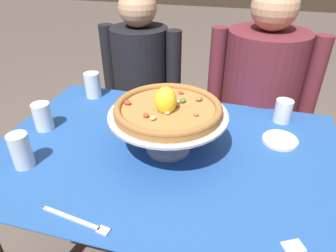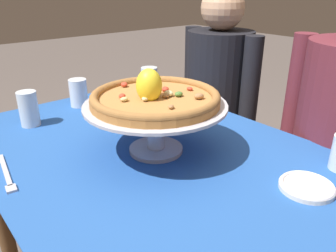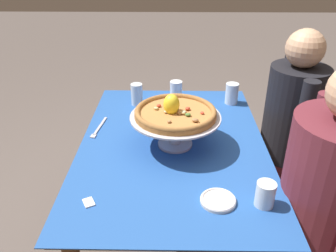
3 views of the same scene
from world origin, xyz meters
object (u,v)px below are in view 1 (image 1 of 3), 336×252
water_glass_back_right (283,112)px  pizza (168,108)px  sugar_packet (293,247)px  water_glass_side_left (43,118)px  pizza_stand (168,122)px  water_glass_back_left (93,86)px  water_glass_front_left (22,153)px  diner_right (256,112)px  diner_left (142,103)px  dinner_fork (79,221)px  side_plate (280,140)px

water_glass_back_right → pizza: bearing=-141.6°
sugar_packet → water_glass_side_left: bearing=160.8°
pizza_stand → water_glass_back_left: pizza_stand is taller
water_glass_back_left → water_glass_side_left: (-0.05, -0.32, -0.01)m
water_glass_front_left → diner_right: 1.12m
pizza → diner_left: 0.80m
water_glass_back_left → sugar_packet: (0.86, -0.64, -0.05)m
pizza → diner_left: bearing=117.5°
diner_right → dinner_fork: bearing=-115.1°
water_glass_back_right → water_glass_front_left: water_glass_front_left is taller
water_glass_back_right → diner_left: diner_left is taller
water_glass_front_left → sugar_packet: size_ratio=2.44×
water_glass_side_left → dinner_fork: water_glass_side_left is taller
diner_left → diner_right: size_ratio=0.96×
dinner_fork → diner_right: size_ratio=0.17×
pizza → diner_right: size_ratio=0.29×
dinner_fork → pizza: bearing=69.6°
water_glass_back_right → pizza_stand: bearing=-141.7°
sugar_packet → diner_left: (-0.74, 0.96, -0.18)m
pizza → water_glass_back_right: 0.53m
pizza_stand → water_glass_back_left: 0.56m
diner_right → pizza: bearing=-117.9°
diner_right → water_glass_side_left: bearing=-144.5°
side_plate → diner_right: (-0.08, 0.44, -0.13)m
side_plate → diner_left: size_ratio=0.11×
water_glass_back_left → dinner_fork: (0.32, -0.70, -0.05)m
dinner_fork → sugar_packet: dinner_fork is taller
pizza_stand → dinner_fork: 0.42m
side_plate → dinner_fork: bearing=-134.8°
pizza_stand → dinner_fork: bearing=-110.4°
pizza_stand → diner_right: 0.71m
side_plate → pizza: bearing=-158.2°
pizza → water_glass_back_left: bearing=144.8°
water_glass_front_left → pizza_stand: bearing=26.3°
dinner_fork → diner_right: diner_right is taller
dinner_fork → diner_left: (-0.19, 1.02, -0.18)m
water_glass_side_left → diner_left: (0.18, 0.64, -0.22)m
pizza_stand → pizza: size_ratio=1.12×
water_glass_side_left → diner_right: 1.03m
water_glass_back_left → water_glass_side_left: bearing=-99.3°
water_glass_back_left → diner_right: 0.84m
pizza → sugar_packet: bearing=-37.7°
sugar_packet → diner_left: size_ratio=0.04×
water_glass_front_left → dinner_fork: water_glass_front_left is taller
diner_left → diner_right: diner_right is taller
water_glass_back_right → side_plate: (-0.01, -0.16, -0.03)m
water_glass_side_left → diner_left: 0.70m
pizza_stand → water_glass_side_left: pizza_stand is taller
water_glass_side_left → sugar_packet: 0.97m
pizza_stand → sugar_packet: 0.52m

